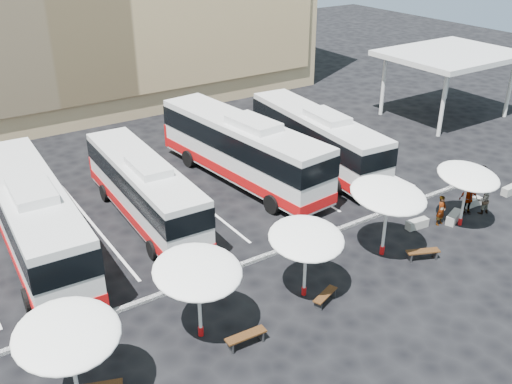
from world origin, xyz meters
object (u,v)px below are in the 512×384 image
passenger_2 (468,199)px  passenger_3 (481,178)px  sunshade_0 (67,335)px  passenger_0 (441,210)px  conc_bench_1 (454,217)px  conc_bench_2 (472,202)px  bus_0 (33,216)px  conc_bench_0 (417,224)px  bus_3 (316,137)px  sunshade_4 (468,177)px  conc_bench_3 (511,190)px  sunshade_3 (388,195)px  wood_bench_2 (325,296)px  wood_bench_3 (423,253)px  wood_bench_1 (246,337)px  passenger_1 (484,200)px  bus_1 (144,188)px  sunshade_1 (198,272)px  sunshade_2 (306,238)px  bus_2 (242,147)px

passenger_2 → passenger_3: size_ratio=1.14×
sunshade_0 → passenger_0: bearing=4.5°
conc_bench_1 → conc_bench_2: bearing=14.3°
bus_0 → conc_bench_0: 19.38m
bus_3 → sunshade_4: bearing=-77.4°
conc_bench_0 → conc_bench_3: conc_bench_3 is taller
sunshade_3 → wood_bench_2: (-4.82, -1.44, -2.87)m
wood_bench_3 → bus_3: bearing=76.4°
wood_bench_3 → passenger_0: passenger_0 is taller
sunshade_3 → wood_bench_3: bearing=-48.9°
wood_bench_1 → passenger_0: size_ratio=1.01×
bus_0 → sunshade_0: 10.57m
passenger_1 → bus_0: bearing=-8.5°
bus_1 → passenger_2: bus_1 is taller
conc_bench_0 → conc_bench_2: conc_bench_0 is taller
wood_bench_1 → bus_0: bearing=113.7°
sunshade_4 → passenger_3: (4.41, 2.10, -2.05)m
bus_3 → wood_bench_3: (-2.82, -11.67, -1.61)m
bus_3 → sunshade_4: 10.60m
sunshade_0 → wood_bench_3: (16.65, -0.29, -2.65)m
wood_bench_1 → passenger_1: size_ratio=1.07×
bus_0 → sunshade_4: size_ratio=3.78×
conc_bench_0 → passenger_3: size_ratio=0.80×
sunshade_4 → conc_bench_3: sunshade_4 is taller
passenger_0 → passenger_3: (5.28, 1.44, -0.04)m
sunshade_1 → passenger_2: 17.28m
conc_bench_1 → sunshade_2: bearing=-176.4°
sunshade_4 → passenger_0: bearing=143.1°
bus_0 → bus_2: size_ratio=0.97×
sunshade_3 → wood_bench_1: sunshade_3 is taller
conc_bench_2 → conc_bench_0: bearing=179.7°
bus_2 → passenger_1: 14.16m
passenger_0 → bus_1: bearing=135.9°
sunshade_0 → wood_bench_1: (6.31, -0.65, -2.64)m
sunshade_2 → sunshade_3: bearing=5.3°
passenger_2 → passenger_3: bearing=50.9°
conc_bench_1 → wood_bench_3: bearing=-159.2°
sunshade_0 → wood_bench_3: 16.86m
sunshade_0 → conc_bench_2: sunshade_0 is taller
bus_0 → bus_3: bearing=5.4°
bus_3 → bus_0: bearing=-172.5°
bus_1 → sunshade_3: bearing=-47.8°
sunshade_2 → passenger_1: bearing=2.0°
bus_0 → conc_bench_3: bus_0 is taller
conc_bench_0 → conc_bench_3: 7.72m
bus_2 → bus_3: size_ratio=1.10×
sunshade_0 → wood_bench_2: (10.57, -0.29, -2.69)m
passenger_1 → passenger_2: 0.90m
passenger_2 → sunshade_2: bearing=-149.8°
bus_2 → conc_bench_3: bus_2 is taller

